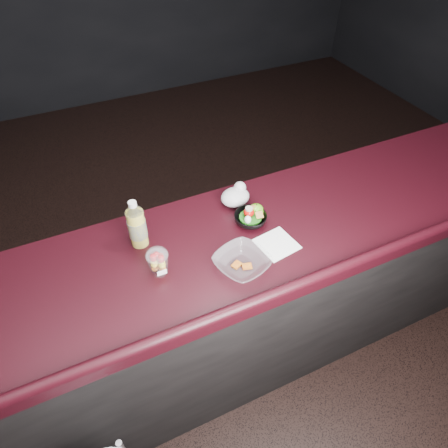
{
  "coord_description": "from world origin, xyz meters",
  "views": [
    {
      "loc": [
        -0.5,
        -0.82,
        2.31
      ],
      "look_at": [
        0.03,
        0.33,
        1.1
      ],
      "focal_mm": 32.0,
      "sensor_mm": 36.0,
      "label": 1
    }
  ],
  "objects_px": {
    "fruit_cup": "(158,261)",
    "snack_bowl": "(250,218)",
    "takeout_bowl": "(242,263)",
    "green_apple": "(256,210)",
    "lemonade_bottle": "(137,227)"
  },
  "relations": [
    {
      "from": "fruit_cup",
      "to": "snack_bowl",
      "type": "height_order",
      "value": "fruit_cup"
    },
    {
      "from": "fruit_cup",
      "to": "takeout_bowl",
      "type": "xyz_separation_m",
      "value": [
        0.32,
        -0.12,
        -0.04
      ]
    },
    {
      "from": "green_apple",
      "to": "lemonade_bottle",
      "type": "bearing_deg",
      "value": 174.31
    },
    {
      "from": "lemonade_bottle",
      "to": "takeout_bowl",
      "type": "xyz_separation_m",
      "value": [
        0.35,
        -0.31,
        -0.07
      ]
    },
    {
      "from": "lemonade_bottle",
      "to": "green_apple",
      "type": "relative_size",
      "value": 3.29
    },
    {
      "from": "takeout_bowl",
      "to": "snack_bowl",
      "type": "bearing_deg",
      "value": 55.42
    },
    {
      "from": "green_apple",
      "to": "snack_bowl",
      "type": "bearing_deg",
      "value": -146.62
    },
    {
      "from": "lemonade_bottle",
      "to": "snack_bowl",
      "type": "bearing_deg",
      "value": -9.83
    },
    {
      "from": "lemonade_bottle",
      "to": "takeout_bowl",
      "type": "height_order",
      "value": "lemonade_bottle"
    },
    {
      "from": "lemonade_bottle",
      "to": "green_apple",
      "type": "height_order",
      "value": "lemonade_bottle"
    },
    {
      "from": "green_apple",
      "to": "takeout_bowl",
      "type": "bearing_deg",
      "value": -128.4
    },
    {
      "from": "fruit_cup",
      "to": "lemonade_bottle",
      "type": "bearing_deg",
      "value": 97.65
    },
    {
      "from": "fruit_cup",
      "to": "takeout_bowl",
      "type": "distance_m",
      "value": 0.35
    },
    {
      "from": "fruit_cup",
      "to": "takeout_bowl",
      "type": "height_order",
      "value": "fruit_cup"
    },
    {
      "from": "lemonade_bottle",
      "to": "takeout_bowl",
      "type": "bearing_deg",
      "value": -41.99
    }
  ]
}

